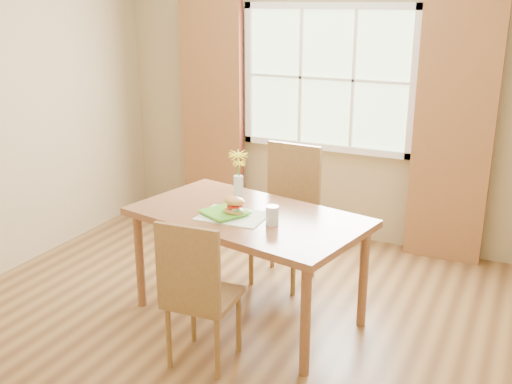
{
  "coord_description": "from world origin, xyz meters",
  "views": [
    {
      "loc": [
        1.78,
        -3.32,
        2.2
      ],
      "look_at": [
        0.14,
        0.09,
        0.96
      ],
      "focal_mm": 42.0,
      "sensor_mm": 36.0,
      "label": 1
    }
  ],
  "objects_px": {
    "flower_vase": "(238,171)",
    "water_glass": "(272,216)",
    "croissant_sandwich": "(234,206)",
    "dining_table": "(248,225)",
    "chair_near": "(197,289)",
    "chair_far": "(288,207)"
  },
  "relations": [
    {
      "from": "croissant_sandwich",
      "to": "flower_vase",
      "type": "height_order",
      "value": "flower_vase"
    },
    {
      "from": "dining_table",
      "to": "croissant_sandwich",
      "type": "relative_size",
      "value": 9.93
    },
    {
      "from": "croissant_sandwich",
      "to": "water_glass",
      "type": "xyz_separation_m",
      "value": [
        0.29,
        -0.03,
        -0.02
      ]
    },
    {
      "from": "water_glass",
      "to": "chair_far",
      "type": "bearing_deg",
      "value": 105.49
    },
    {
      "from": "water_glass",
      "to": "flower_vase",
      "type": "bearing_deg",
      "value": 139.43
    },
    {
      "from": "croissant_sandwich",
      "to": "chair_far",
      "type": "bearing_deg",
      "value": 91.47
    },
    {
      "from": "croissant_sandwich",
      "to": "chair_near",
      "type": "bearing_deg",
      "value": -78.09
    },
    {
      "from": "chair_near",
      "to": "croissant_sandwich",
      "type": "bearing_deg",
      "value": 91.72
    },
    {
      "from": "chair_far",
      "to": "water_glass",
      "type": "xyz_separation_m",
      "value": [
        0.23,
        -0.83,
        0.24
      ]
    },
    {
      "from": "dining_table",
      "to": "chair_near",
      "type": "xyz_separation_m",
      "value": [
        0.01,
        -0.7,
        -0.16
      ]
    },
    {
      "from": "croissant_sandwich",
      "to": "dining_table",
      "type": "bearing_deg",
      "value": 63.34
    },
    {
      "from": "dining_table",
      "to": "chair_far",
      "type": "bearing_deg",
      "value": 101.06
    },
    {
      "from": "chair_far",
      "to": "flower_vase",
      "type": "distance_m",
      "value": 0.64
    },
    {
      "from": "flower_vase",
      "to": "water_glass",
      "type": "bearing_deg",
      "value": -40.57
    },
    {
      "from": "chair_near",
      "to": "water_glass",
      "type": "relative_size",
      "value": 7.57
    },
    {
      "from": "dining_table",
      "to": "water_glass",
      "type": "bearing_deg",
      "value": -14.84
    },
    {
      "from": "dining_table",
      "to": "chair_far",
      "type": "xyz_separation_m",
      "value": [
        0.01,
        0.72,
        -0.1
      ]
    },
    {
      "from": "dining_table",
      "to": "water_glass",
      "type": "height_order",
      "value": "water_glass"
    },
    {
      "from": "croissant_sandwich",
      "to": "flower_vase",
      "type": "bearing_deg",
      "value": 118.72
    },
    {
      "from": "chair_far",
      "to": "croissant_sandwich",
      "type": "height_order",
      "value": "chair_far"
    },
    {
      "from": "chair_far",
      "to": "croissant_sandwich",
      "type": "xyz_separation_m",
      "value": [
        -0.06,
        -0.81,
        0.25
      ]
    },
    {
      "from": "dining_table",
      "to": "chair_far",
      "type": "height_order",
      "value": "chair_far"
    }
  ]
}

